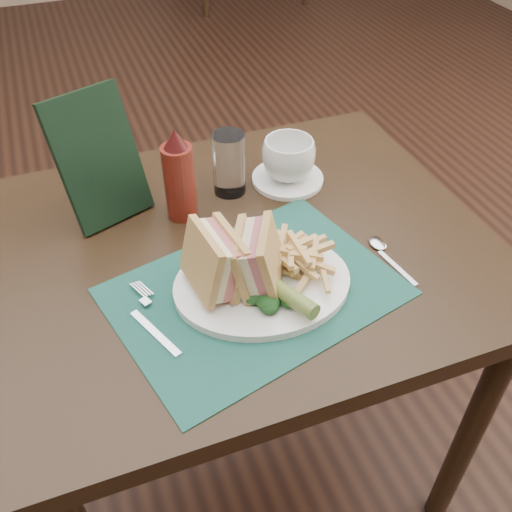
% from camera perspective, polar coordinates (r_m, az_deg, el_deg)
% --- Properties ---
extents(floor, '(7.00, 7.00, 0.00)m').
position_cam_1_polar(floor, '(1.93, -5.97, -6.57)').
color(floor, black).
rests_on(floor, ground).
extents(table_main, '(0.90, 0.75, 0.75)m').
position_cam_1_polar(table_main, '(1.33, -1.05, -10.94)').
color(table_main, black).
rests_on(table_main, ground).
extents(placemat, '(0.52, 0.43, 0.00)m').
position_cam_1_polar(placemat, '(0.96, -0.14, -3.56)').
color(placemat, '#174B40').
rests_on(placemat, table_main).
extents(plate, '(0.32, 0.27, 0.01)m').
position_cam_1_polar(plate, '(0.96, 0.63, -2.79)').
color(plate, white).
rests_on(plate, placemat).
extents(sandwich_half_a, '(0.09, 0.12, 0.11)m').
position_cam_1_polar(sandwich_half_a, '(0.90, -5.47, -0.81)').
color(sandwich_half_a, tan).
rests_on(sandwich_half_a, plate).
extents(sandwich_half_b, '(0.12, 0.14, 0.11)m').
position_cam_1_polar(sandwich_half_b, '(0.91, -1.10, -0.08)').
color(sandwich_half_b, tan).
rests_on(sandwich_half_b, plate).
extents(kale_garnish, '(0.11, 0.08, 0.03)m').
position_cam_1_polar(kale_garnish, '(0.91, 1.77, -3.91)').
color(kale_garnish, '#133516').
rests_on(kale_garnish, plate).
extents(pickle_spear, '(0.07, 0.12, 0.03)m').
position_cam_1_polar(pickle_spear, '(0.90, 3.03, -3.80)').
color(pickle_spear, '#526A28').
rests_on(pickle_spear, plate).
extents(fries_pile, '(0.18, 0.20, 0.06)m').
position_cam_1_polar(fries_pile, '(0.96, 4.31, 0.14)').
color(fries_pile, tan).
rests_on(fries_pile, plate).
extents(fork, '(0.10, 0.17, 0.01)m').
position_cam_1_polar(fork, '(0.92, -10.49, -6.09)').
color(fork, silver).
rests_on(fork, placemat).
extents(spoon, '(0.06, 0.15, 0.01)m').
position_cam_1_polar(spoon, '(1.04, 13.27, -0.18)').
color(spoon, silver).
rests_on(spoon, table_main).
extents(saucer, '(0.19, 0.19, 0.01)m').
position_cam_1_polar(saucer, '(1.21, 3.18, 7.72)').
color(saucer, white).
rests_on(saucer, table_main).
extents(coffee_cup, '(0.16, 0.16, 0.09)m').
position_cam_1_polar(coffee_cup, '(1.19, 3.26, 9.65)').
color(coffee_cup, white).
rests_on(coffee_cup, saucer).
extents(drinking_glass, '(0.08, 0.08, 0.13)m').
position_cam_1_polar(drinking_glass, '(1.15, -2.72, 9.20)').
color(drinking_glass, white).
rests_on(drinking_glass, table_main).
extents(ketchup_bottle, '(0.07, 0.07, 0.19)m').
position_cam_1_polar(ketchup_bottle, '(1.07, -7.73, 8.09)').
color(ketchup_bottle, '#5D180F').
rests_on(ketchup_bottle, table_main).
extents(check_presenter, '(0.17, 0.14, 0.24)m').
position_cam_1_polar(check_presenter, '(1.10, -15.48, 9.35)').
color(check_presenter, black).
rests_on(check_presenter, table_main).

